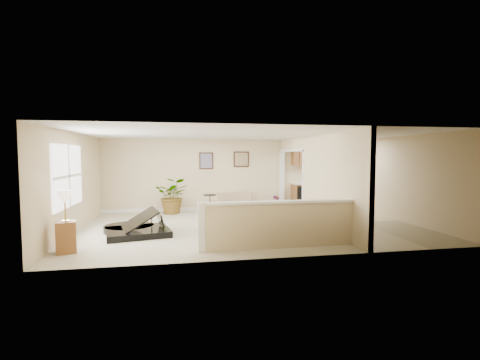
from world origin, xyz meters
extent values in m
plane|color=beige|center=(0.00, 0.00, 0.00)|extent=(9.00, 9.00, 0.00)
cube|color=beige|center=(0.00, 3.00, 1.25)|extent=(9.00, 0.04, 2.50)
cube|color=beige|center=(0.00, -3.00, 1.25)|extent=(9.00, 0.04, 2.50)
cube|color=beige|center=(-4.50, 0.00, 1.25)|extent=(0.04, 6.00, 2.50)
cube|color=beige|center=(4.50, 0.00, 1.25)|extent=(0.04, 6.00, 2.50)
cube|color=silver|center=(0.00, 0.00, 2.50)|extent=(9.00, 6.00, 0.04)
cube|color=tan|center=(3.15, 0.00, 0.00)|extent=(2.70, 6.00, 0.01)
cube|color=beige|center=(1.80, -1.20, 1.25)|extent=(0.12, 3.60, 2.50)
cube|color=beige|center=(1.80, 1.77, 2.30)|extent=(0.12, 2.35, 0.40)
cube|color=beige|center=(0.15, -2.30, 0.47)|extent=(3.30, 0.12, 0.95)
cube|color=white|center=(0.15, -2.30, 0.96)|extent=(3.40, 0.22, 0.05)
cube|color=white|center=(-1.50, -2.30, 0.50)|extent=(0.14, 0.14, 1.00)
cube|color=white|center=(-4.49, -0.50, 1.45)|extent=(0.05, 2.15, 1.45)
cube|color=#321E12|center=(-0.95, 2.98, 1.75)|extent=(0.48, 0.03, 0.58)
cube|color=#955E74|center=(-0.95, 2.96, 1.75)|extent=(0.40, 0.01, 0.50)
cube|color=#321E12|center=(0.30, 2.98, 1.80)|extent=(0.55, 0.03, 0.55)
cube|color=white|center=(0.30, 2.96, 1.80)|extent=(0.46, 0.01, 0.46)
cube|color=brown|center=(3.30, 2.70, 0.45)|extent=(2.30, 0.60, 0.90)
cube|color=silver|center=(3.30, 2.70, 0.92)|extent=(2.36, 0.65, 0.04)
cube|color=black|center=(2.50, 2.69, 0.43)|extent=(0.60, 0.60, 0.84)
cube|color=brown|center=(3.30, 2.82, 1.95)|extent=(2.30, 0.35, 0.75)
cube|color=black|center=(-2.92, -0.57, 0.77)|extent=(1.69, 1.54, 0.30)
cylinder|color=black|center=(-3.07, -0.01, 0.77)|extent=(1.24, 1.24, 0.30)
cube|color=white|center=(-2.06, -0.57, 0.73)|extent=(0.43, 1.03, 0.02)
cube|color=black|center=(-3.02, -0.47, 1.04)|extent=(1.37, 1.37, 0.68)
cube|color=black|center=(-1.10, -0.13, 0.23)|extent=(0.53, 0.75, 0.45)
cube|color=tan|center=(-0.15, 2.63, 0.20)|extent=(1.60, 1.22, 0.40)
cube|color=tan|center=(-0.15, 2.94, 0.60)|extent=(1.40, 0.64, 0.42)
cube|color=tan|center=(-0.77, 2.63, 0.47)|extent=(0.42, 0.81, 0.15)
cube|color=tan|center=(0.48, 2.63, 0.47)|extent=(0.42, 0.81, 0.15)
cylinder|color=black|center=(-0.89, 2.26, 0.01)|extent=(0.32, 0.32, 0.03)
cylinder|color=black|center=(-0.89, 2.26, 0.32)|extent=(0.03, 0.03, 0.62)
cylinder|color=black|center=(-0.89, 2.26, 0.63)|extent=(0.44, 0.44, 0.03)
cylinder|color=black|center=(-2.10, 2.50, 0.12)|extent=(0.34, 0.34, 0.24)
imported|color=#1C4615|center=(-2.10, 2.50, 0.60)|extent=(1.27, 1.16, 1.20)
cylinder|color=black|center=(1.45, 2.49, 0.10)|extent=(0.28, 0.28, 0.19)
imported|color=#1C4615|center=(1.45, 2.49, 0.27)|extent=(0.37, 0.37, 0.53)
cube|color=brown|center=(-4.15, -1.89, 0.31)|extent=(0.45, 0.45, 0.63)
cylinder|color=gold|center=(-4.15, -1.89, 0.64)|extent=(0.17, 0.17, 0.02)
cylinder|color=gold|center=(-4.15, -1.89, 0.85)|extent=(0.03, 0.03, 0.42)
cone|color=#F3E3C6|center=(-4.15, -1.89, 1.11)|extent=(0.34, 0.34, 0.27)
camera|label=1|loc=(-1.97, -9.19, 1.92)|focal=26.00mm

